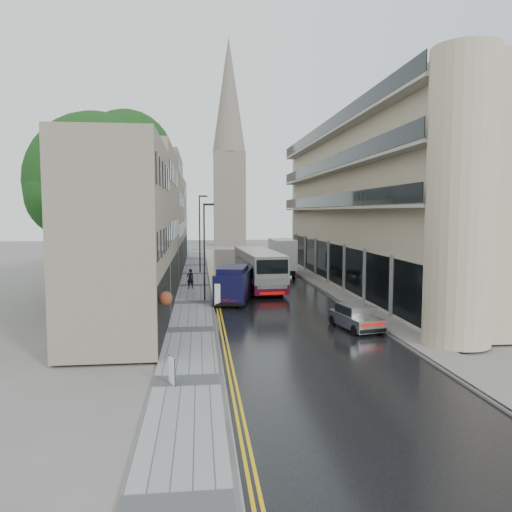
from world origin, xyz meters
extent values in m
plane|color=slate|center=(0.00, 0.00, 0.00)|extent=(200.00, 200.00, 0.00)
cube|color=black|center=(0.00, 27.50, 0.01)|extent=(9.00, 85.00, 0.02)
cube|color=gray|center=(-5.85, 27.50, 0.06)|extent=(2.70, 85.00, 0.12)
cube|color=slate|center=(5.40, 27.50, 0.06)|extent=(1.80, 85.00, 0.12)
imported|color=black|center=(-6.17, 25.57, 0.95)|extent=(0.70, 0.57, 1.66)
camera|label=1|loc=(-5.37, -16.11, 6.52)|focal=35.00mm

